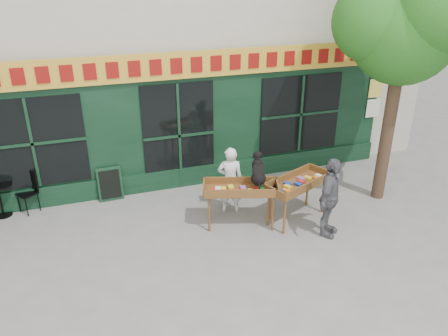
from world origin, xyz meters
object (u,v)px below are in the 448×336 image
Objects in this scene: dog at (258,168)px; woman at (230,180)px; book_cart_center at (241,190)px; man_right at (330,198)px; book_cart_right at (298,185)px.

dog reaches higher than woman.
man_right is at bearing -12.42° from book_cart_center.
book_cart_center is at bearing 107.60° from woman.
dog is 0.37× the size of book_cart_right.
book_cart_right is 0.81m from man_right.
woman is (0.00, 0.65, -0.06)m from book_cart_center.
book_cart_right is (1.24, -0.14, 0.00)m from book_cart_center.
woman is at bearing 91.79° from man_right.
woman reaches higher than book_cart_right.
book_cart_center is 0.97× the size of man_right.
book_cart_right is at bearing 11.97° from dog.
woman is 0.91× the size of man_right.
book_cart_center is 1.07× the size of woman.
man_right is at bearing 152.57° from woman.
dog is at bearing 101.59° from man_right.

